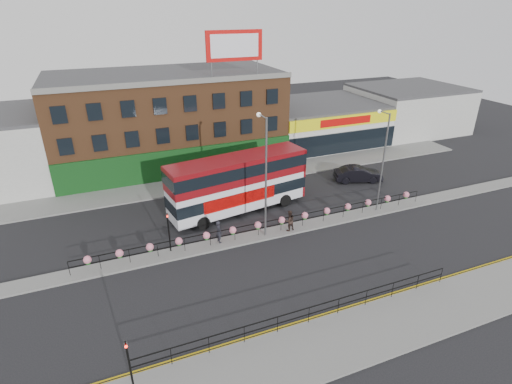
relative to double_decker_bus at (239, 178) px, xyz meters
name	(u,v)px	position (x,y,z in m)	size (l,w,h in m)	color
ground	(270,234)	(0.90, -4.87, -3.15)	(120.00, 120.00, 0.00)	black
south_pavement	(356,336)	(0.90, -16.87, -3.08)	(60.00, 4.00, 0.15)	slate
north_pavement	(224,179)	(0.90, 7.13, -3.08)	(60.00, 4.00, 0.15)	slate
median	(270,233)	(0.90, -4.87, -3.08)	(60.00, 1.60, 0.15)	slate
yellow_line_inner	(334,311)	(0.90, -14.57, -3.15)	(60.00, 0.10, 0.01)	gold
yellow_line_outer	(335,313)	(0.90, -14.75, -3.15)	(60.00, 0.10, 0.01)	gold
brick_building	(168,118)	(-3.10, 15.09, 1.97)	(25.00, 12.21, 10.30)	brown
supermarket	(319,122)	(16.90, 15.03, -0.51)	(15.00, 12.25, 5.30)	silver
warehouse_east	(407,108)	(31.65, 15.13, 0.00)	(14.50, 12.00, 6.30)	#B1B1AC
billboard	(234,46)	(3.40, 10.11, 10.03)	(6.00, 0.29, 4.40)	#B80906
median_railing	(270,223)	(0.90, -4.87, -2.11)	(30.04, 0.56, 1.23)	black
south_railing	(309,311)	(-1.10, -14.97, -2.19)	(20.04, 0.05, 1.12)	black
double_decker_bus	(239,178)	(0.00, 0.00, 0.00)	(12.99, 4.90, 5.14)	silver
car	(358,174)	(13.87, 1.51, -2.34)	(5.24, 3.21, 1.63)	black
pedestrian_a	(219,232)	(-3.34, -4.65, -2.07)	(0.55, 0.74, 1.86)	black
pedestrian_b	(289,221)	(2.52, -5.10, -2.11)	(0.94, 0.77, 1.80)	black
lamp_column_west	(265,168)	(0.41, -4.81, 2.73)	(0.35, 1.70, 9.68)	slate
lamp_column_east	(382,154)	(11.45, -4.61, 2.25)	(0.32, 1.56, 8.86)	slate
traffic_light_south	(128,356)	(-11.10, -15.88, -0.69)	(0.15, 0.28, 3.65)	black
traffic_light_median	(168,224)	(-7.10, -4.48, -0.69)	(0.15, 0.28, 3.65)	black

